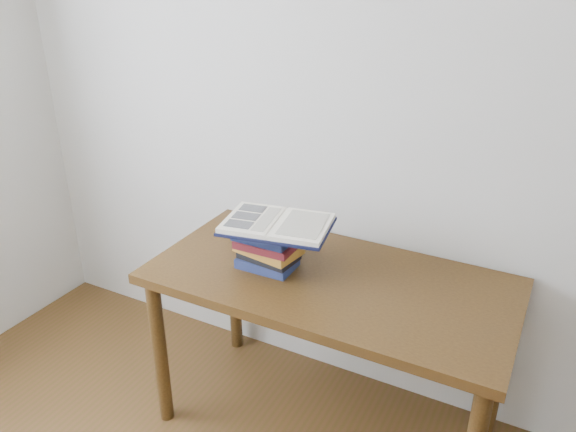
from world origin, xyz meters
The scene contains 3 objects.
desk centered at (0.08, 1.38, 0.65)m, with size 1.40×0.70×0.75m.
book_stack centered at (-0.17, 1.33, 0.85)m, with size 0.26×0.20×0.19m.
open_book centered at (-0.12, 1.32, 0.96)m, with size 0.44×0.34×0.03m.
Camera 1 is at (0.80, -0.34, 1.87)m, focal length 35.00 mm.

